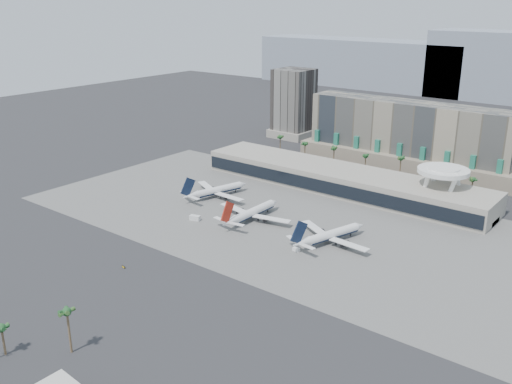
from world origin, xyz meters
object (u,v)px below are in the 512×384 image
Objects in this scene: airliner_right at (330,235)px; taxiway_sign at (123,267)px; airliner_left at (216,190)px; service_vehicle_a at (195,218)px; airliner_centre at (252,213)px; service_vehicle_b at (296,249)px.

airliner_right is 20.48× the size of taxiway_sign.
service_vehicle_a is at bearing -50.25° from airliner_left.
airliner_right is (44.46, -0.07, -0.05)m from airliner_centre.
taxiway_sign is at bearing -96.49° from airliner_centre.
airliner_right reaches higher than taxiway_sign.
airliner_left is 13.69× the size of service_vehicle_b.
service_vehicle_a reaches higher than taxiway_sign.
airliner_left reaches higher than taxiway_sign.
service_vehicle_a is 2.50× the size of taxiway_sign.
airliner_centre is at bearing -6.79° from airliner_left.
airliner_centre is 1.04× the size of airliner_right.
service_vehicle_b is (74.03, -31.28, -2.90)m from airliner_left.
airliner_centre is 8.52× the size of service_vehicle_a.
taxiway_sign is at bearing -109.04° from airliner_right.
service_vehicle_a is at bearing -140.56° from airliner_centre.
airliner_left reaches higher than service_vehicle_b.
airliner_left is 35.61m from service_vehicle_a.
airliner_right reaches higher than airliner_left.
airliner_centre is at bearing -163.31° from airliner_right.
airliner_centre is 21.32× the size of taxiway_sign.
airliner_right is 13.82× the size of service_vehicle_b.
airliner_centre is 27.96m from service_vehicle_a.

